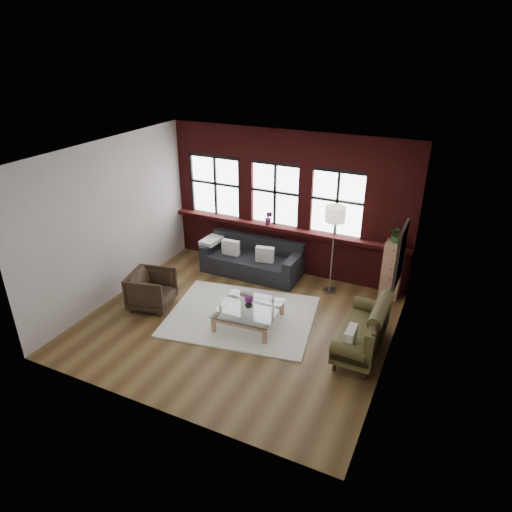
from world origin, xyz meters
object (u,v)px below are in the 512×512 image
at_px(vase, 249,304).
at_px(floor_lamp, 333,247).
at_px(dark_sofa, 252,257).
at_px(coffee_table, 249,316).
at_px(drawer_chest, 392,270).
at_px(vintage_settee, 362,328).
at_px(armchair, 152,290).

bearing_deg(vase, floor_lamp, 61.38).
xyz_separation_m(dark_sofa, floor_lamp, (1.85, -0.02, 0.62)).
height_order(vase, floor_lamp, floor_lamp).
bearing_deg(dark_sofa, vase, -65.76).
relative_size(dark_sofa, coffee_table, 2.00).
bearing_deg(drawer_chest, vase, -135.23).
relative_size(drawer_chest, floor_lamp, 0.60).
height_order(coffee_table, drawer_chest, drawer_chest).
relative_size(vintage_settee, armchair, 2.06).
bearing_deg(dark_sofa, vintage_settee, -30.89).
xyz_separation_m(dark_sofa, vintage_settee, (2.92, -1.75, 0.05)).
xyz_separation_m(armchair, coffee_table, (2.02, 0.24, -0.20)).
distance_m(vintage_settee, floor_lamp, 2.11).
bearing_deg(vintage_settee, vase, -176.75).
bearing_deg(vintage_settee, dark_sofa, 149.11).
bearing_deg(coffee_table, vase, -45.00).
height_order(dark_sofa, armchair, dark_sofa).
bearing_deg(coffee_table, dark_sofa, 114.24).
bearing_deg(coffee_table, drawer_chest, 44.77).
bearing_deg(dark_sofa, armchair, -119.21).
relative_size(dark_sofa, drawer_chest, 1.81).
height_order(dark_sofa, drawer_chest, drawer_chest).
distance_m(coffee_table, vase, 0.26).
relative_size(coffee_table, floor_lamp, 0.54).
height_order(armchair, drawer_chest, drawer_chest).
xyz_separation_m(coffee_table, drawer_chest, (2.19, 2.17, 0.44)).
distance_m(armchair, vase, 2.04).
bearing_deg(vase, vintage_settee, 3.25).
bearing_deg(vintage_settee, coffee_table, -176.75).
xyz_separation_m(vintage_settee, floor_lamp, (-1.08, 1.73, 0.57)).
xyz_separation_m(dark_sofa, coffee_table, (0.84, -1.87, -0.23)).
bearing_deg(armchair, dark_sofa, -41.93).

